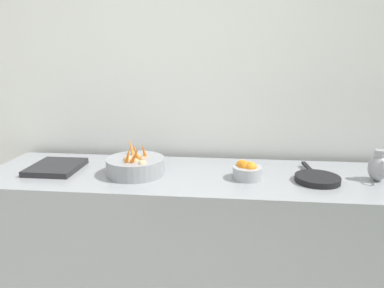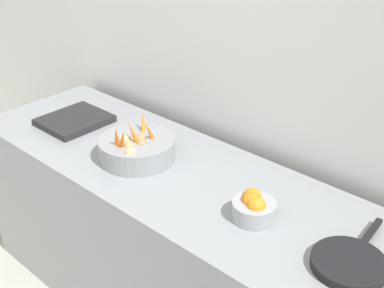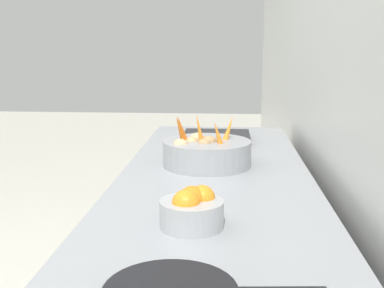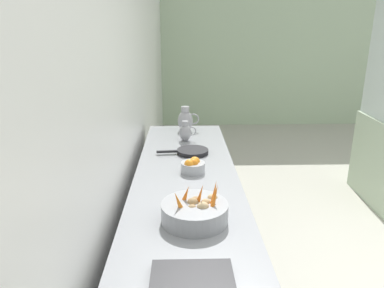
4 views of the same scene
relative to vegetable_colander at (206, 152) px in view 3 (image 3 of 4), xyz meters
name	(u,v)px [view 3 (image 3 of 4)]	position (x,y,z in m)	size (l,w,h in m)	color
vegetable_colander	(206,152)	(0.00, 0.00, 0.00)	(0.36, 0.36, 0.22)	gray
orange_bowl	(192,209)	(0.01, 0.68, -0.01)	(0.17, 0.17, 0.11)	#9EA0A5
counter_sink_basin	(217,137)	(-0.03, -0.54, -0.04)	(0.34, 0.30, 0.04)	#232326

